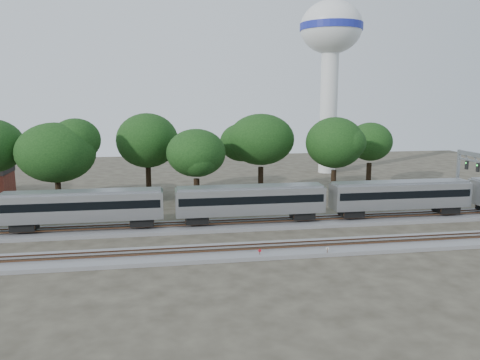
# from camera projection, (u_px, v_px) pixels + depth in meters

# --- Properties ---
(ground) EXTENTS (160.00, 160.00, 0.00)m
(ground) POSITION_uv_depth(u_px,v_px,m) (213.00, 243.00, 50.57)
(ground) COLOR #383328
(ground) RESTS_ON ground
(track_far) EXTENTS (160.00, 5.00, 0.73)m
(track_far) POSITION_uv_depth(u_px,v_px,m) (208.00, 226.00, 56.37)
(track_far) COLOR slate
(track_far) RESTS_ON ground
(track_near) EXTENTS (160.00, 5.00, 0.73)m
(track_near) POSITION_uv_depth(u_px,v_px,m) (217.00, 253.00, 46.64)
(track_near) COLOR slate
(track_near) RESTS_ON ground
(train) EXTENTS (113.38, 3.24, 4.78)m
(train) POSITION_uv_depth(u_px,v_px,m) (328.00, 197.00, 58.22)
(train) COLOR #AFB1B6
(train) RESTS_ON ground
(switch_stand_red) EXTENTS (0.30, 0.06, 0.95)m
(switch_stand_red) POSITION_uv_depth(u_px,v_px,m) (260.00, 253.00, 45.45)
(switch_stand_red) COLOR #512D19
(switch_stand_red) RESTS_ON ground
(switch_stand_white) EXTENTS (0.32, 0.06, 0.99)m
(switch_stand_white) POSITION_uv_depth(u_px,v_px,m) (327.00, 250.00, 46.01)
(switch_stand_white) COLOR #512D19
(switch_stand_white) RESTS_ON ground
(switch_lever) EXTENTS (0.53, 0.35, 0.30)m
(switch_lever) POSITION_uv_depth(u_px,v_px,m) (292.00, 256.00, 45.97)
(switch_lever) COLOR #512D19
(switch_lever) RESTS_ON ground
(water_tower) EXTENTS (12.59, 12.59, 34.86)m
(water_tower) POSITION_uv_depth(u_px,v_px,m) (331.00, 46.00, 94.63)
(water_tower) COLOR silver
(water_tower) RESTS_ON ground
(signal_gantry) EXTENTS (0.59, 7.00, 8.51)m
(signal_gantry) POSITION_uv_depth(u_px,v_px,m) (474.00, 170.00, 60.85)
(signal_gantry) COLOR gray
(signal_gantry) RESTS_ON ground
(tree_2) EXTENTS (8.36, 8.36, 11.79)m
(tree_2) POSITION_uv_depth(u_px,v_px,m) (56.00, 153.00, 62.75)
(tree_2) COLOR black
(tree_2) RESTS_ON ground
(tree_3) EXTENTS (9.21, 9.21, 12.99)m
(tree_3) POSITION_uv_depth(u_px,v_px,m) (147.00, 141.00, 71.54)
(tree_3) COLOR black
(tree_3) RESTS_ON ground
(tree_4) EXTENTS (8.07, 8.07, 11.38)m
(tree_4) POSITION_uv_depth(u_px,v_px,m) (196.00, 153.00, 64.99)
(tree_4) COLOR black
(tree_4) RESTS_ON ground
(tree_5) EXTENTS (9.37, 9.37, 13.20)m
(tree_5) POSITION_uv_depth(u_px,v_px,m) (261.00, 140.00, 71.46)
(tree_5) COLOR black
(tree_5) RESTS_ON ground
(tree_6) EXTENTS (9.07, 9.07, 12.79)m
(tree_6) POSITION_uv_depth(u_px,v_px,m) (335.00, 143.00, 69.41)
(tree_6) COLOR black
(tree_6) RESTS_ON ground
(tree_7) EXTENTS (8.18, 8.18, 11.53)m
(tree_7) POSITION_uv_depth(u_px,v_px,m) (370.00, 142.00, 80.67)
(tree_7) COLOR black
(tree_7) RESTS_ON ground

